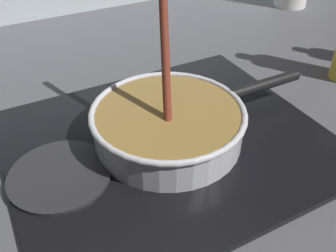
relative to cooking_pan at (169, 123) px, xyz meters
name	(u,v)px	position (x,y,z in m)	size (l,w,h in m)	color
ground	(185,168)	(0.01, -0.05, -0.07)	(2.40, 1.60, 0.04)	#4C4C51
hob_plate	(168,142)	(0.00, 0.00, -0.04)	(0.56, 0.48, 0.01)	black
burner_ring	(168,138)	(0.00, 0.00, -0.03)	(0.20, 0.20, 0.01)	#592D0C
spare_burner	(60,174)	(-0.20, 0.00, -0.03)	(0.17, 0.17, 0.01)	#262628
cooking_pan	(169,123)	(0.00, 0.00, 0.00)	(0.43, 0.27, 0.32)	silver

